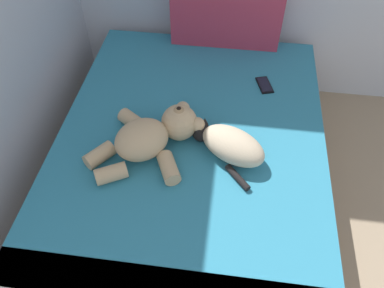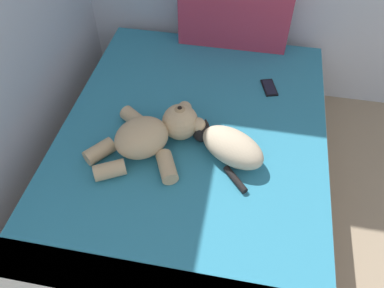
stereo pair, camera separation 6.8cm
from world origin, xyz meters
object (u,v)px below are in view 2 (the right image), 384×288
Objects in this scene: cat at (229,146)px; cell_phone at (269,88)px; bed at (190,170)px; patterned_cushion at (234,12)px; teddy_bear at (153,134)px.

cell_phone is at bearing 72.48° from cat.
patterned_cushion reaches higher than bed.
bed is at bearing 165.34° from cat.
cat reaches higher than bed.
cat is at bearing -84.34° from patterned_cushion.
cell_phone reaches higher than bed.
bed is at bearing -96.76° from patterned_cushion.
patterned_cushion reaches higher than cell_phone.
cell_phone is (0.56, 0.56, -0.08)m from teddy_bear.
bed is 1.04m from patterned_cushion.
bed is 0.38m from teddy_bear.
cell_phone is at bearing 52.86° from bed.
cell_phone is (0.38, 0.51, 0.25)m from bed.
cell_phone is at bearing 45.28° from teddy_bear.
teddy_bear is (-0.18, -0.06, 0.33)m from bed.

